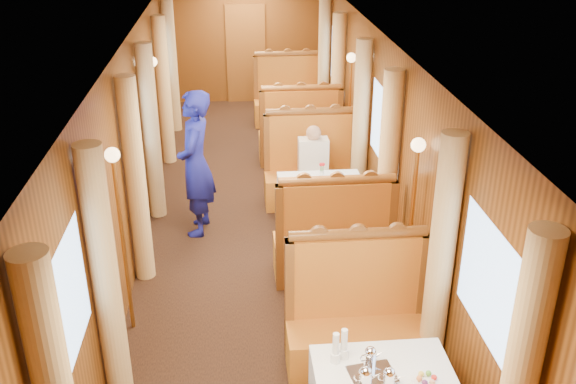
{
  "coord_description": "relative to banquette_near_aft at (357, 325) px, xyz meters",
  "views": [
    {
      "loc": [
        -0.31,
        -7.21,
        4.01
      ],
      "look_at": [
        0.26,
        -0.9,
        1.05
      ],
      "focal_mm": 40.0,
      "sensor_mm": 36.0,
      "label": 1
    }
  ],
  "objects": [
    {
      "name": "fruit_plate",
      "position": [
        0.28,
        -1.15,
        0.35
      ],
      "size": [
        0.22,
        0.22,
        0.05
      ],
      "rotation": [
        0.0,
        0.0,
        -0.38
      ],
      "color": "white",
      "rests_on": "table_near"
    },
    {
      "name": "doorway_far",
      "position": [
        -0.75,
        8.46,
        0.58
      ],
      "size": [
        0.8,
        0.04,
        2.0
      ],
      "primitive_type": "cube",
      "color": "brown",
      "rests_on": "floor"
    },
    {
      "name": "sconce_right_fore",
      "position": [
        0.65,
        0.74,
        0.96
      ],
      "size": [
        0.14,
        0.14,
        1.95
      ],
      "color": "#BF8C3F",
      "rests_on": "floor"
    },
    {
      "name": "ceiling",
      "position": [
        -0.75,
        2.49,
        2.08
      ],
      "size": [
        3.0,
        12.0,
        0.01
      ],
      "primitive_type": null,
      "rotation": [
        3.14,
        0.0,
        0.0
      ],
      "color": "silver",
      "rests_on": "wall_left"
    },
    {
      "name": "sconce_left_aft",
      "position": [
        -2.15,
        4.24,
        0.96
      ],
      "size": [
        0.14,
        0.14,
        1.95
      ],
      "color": "#BF8C3F",
      "rests_on": "floor"
    },
    {
      "name": "teapot_right",
      "position": [
        -0.0,
        -1.17,
        0.39
      ],
      "size": [
        0.17,
        0.14,
        0.12
      ],
      "primitive_type": null,
      "rotation": [
        0.0,
        0.0,
        -0.24
      ],
      "color": "silver",
      "rests_on": "tea_tray"
    },
    {
      "name": "banquette_far_fwd",
      "position": [
        0.0,
        4.97,
        0.0
      ],
      "size": [
        1.3,
        0.55,
        1.34
      ],
      "color": "#A74012",
      "rests_on": "floor"
    },
    {
      "name": "window_left_near",
      "position": [
        -2.24,
        -1.01,
        1.03
      ],
      "size": [
        0.01,
        1.2,
        0.9
      ],
      "primitive_type": null,
      "rotation": [
        1.57,
        0.0,
        1.57
      ],
      "color": "#87ADDD",
      "rests_on": "wall_left"
    },
    {
      "name": "window_left_far",
      "position": [
        -2.24,
        5.99,
        1.03
      ],
      "size": [
        0.01,
        1.2,
        0.9
      ],
      "primitive_type": null,
      "rotation": [
        1.57,
        0.0,
        1.57
      ],
      "color": "#87ADDD",
      "rests_on": "wall_left"
    },
    {
      "name": "cup_outboard",
      "position": [
        -0.28,
        -0.83,
        0.43
      ],
      "size": [
        0.08,
        0.08,
        0.26
      ],
      "rotation": [
        0.0,
        0.0,
        0.12
      ],
      "color": "white",
      "rests_on": "table_near"
    },
    {
      "name": "wall_right",
      "position": [
        0.75,
        2.49,
        0.83
      ],
      "size": [
        0.01,
        12.0,
        2.5
      ],
      "primitive_type": null,
      "rotation": [
        1.57,
        0.0,
        -1.57
      ],
      "color": "brown",
      "rests_on": "floor"
    },
    {
      "name": "cup_inboard",
      "position": [
        -0.35,
        -0.88,
        0.43
      ],
      "size": [
        0.08,
        0.08,
        0.26
      ],
      "rotation": [
        0.0,
        0.0,
        -0.09
      ],
      "color": "white",
      "rests_on": "table_near"
    },
    {
      "name": "rose_vase_far",
      "position": [
        -0.03,
        5.98,
        0.5
      ],
      "size": [
        0.06,
        0.06,
        0.36
      ],
      "rotation": [
        0.0,
        0.0,
        0.42
      ],
      "color": "silver",
      "rests_on": "table_far"
    },
    {
      "name": "banquette_mid_aft",
      "position": [
        0.0,
        3.5,
        0.0
      ],
      "size": [
        1.3,
        0.55,
        1.34
      ],
      "color": "#A74012",
      "rests_on": "floor"
    },
    {
      "name": "curtain_left_mid_b",
      "position": [
        -2.13,
        3.27,
        0.75
      ],
      "size": [
        0.22,
        0.22,
        2.35
      ],
      "primitive_type": "cylinder",
      "color": "#DCB371",
      "rests_on": "floor"
    },
    {
      "name": "teapot_left",
      "position": [
        -0.17,
        -1.15,
        0.39
      ],
      "size": [
        0.16,
        0.12,
        0.13
      ],
      "primitive_type": null,
      "rotation": [
        0.0,
        0.0,
        -0.04
      ],
      "color": "silver",
      "rests_on": "tea_tray"
    },
    {
      "name": "passenger",
      "position": [
        -0.0,
        3.24,
        0.32
      ],
      "size": [
        0.4,
        0.44,
        0.76
      ],
      "color": "beige",
      "rests_on": "banquette_mid_aft"
    },
    {
      "name": "table_mid",
      "position": [
        0.0,
        2.49,
        -0.05
      ],
      "size": [
        1.05,
        0.72,
        0.75
      ],
      "primitive_type": "cube",
      "color": "white",
      "rests_on": "floor"
    },
    {
      "name": "wall_left",
      "position": [
        -2.25,
        2.49,
        0.83
      ],
      "size": [
        0.01,
        12.0,
        2.5
      ],
      "primitive_type": null,
      "rotation": [
        1.57,
        0.0,
        1.57
      ],
      "color": "brown",
      "rests_on": "floor"
    },
    {
      "name": "sconce_right_aft",
      "position": [
        0.65,
        4.24,
        0.96
      ],
      "size": [
        0.14,
        0.14,
        1.95
      ],
      "color": "#BF8C3F",
      "rests_on": "floor"
    },
    {
      "name": "banquette_far_aft",
      "position": [
        0.0,
        7.0,
        0.0
      ],
      "size": [
        1.3,
        0.55,
        1.34
      ],
      "color": "#A74012",
      "rests_on": "floor"
    },
    {
      "name": "teapot_back",
      "position": [
        -0.09,
        -0.93,
        0.39
      ],
      "size": [
        0.17,
        0.14,
        0.12
      ],
      "primitive_type": null,
      "rotation": [
        0.0,
        0.0,
        0.18
      ],
      "color": "silver",
      "rests_on": "tea_tray"
    },
    {
      "name": "steward",
      "position": [
        -1.55,
        2.75,
        0.52
      ],
      "size": [
        0.53,
        0.73,
        1.88
      ],
      "primitive_type": "imported",
      "rotation": [
        0.0,
        0.0,
        -1.69
      ],
      "color": "navy",
      "rests_on": "floor"
    },
    {
      "name": "curtain_left_mid_a",
      "position": [
        -2.13,
        1.71,
        0.75
      ],
      "size": [
        0.22,
        0.22,
        2.35
      ],
      "primitive_type": "cylinder",
      "color": "#DCB371",
      "rests_on": "floor"
    },
    {
      "name": "table_far",
      "position": [
        0.0,
        5.99,
        -0.05
      ],
      "size": [
        1.05,
        0.72,
        0.75
      ],
      "primitive_type": "cube",
      "color": "white",
      "rests_on": "floor"
    },
    {
      "name": "curtain_left_near_b",
      "position": [
        -2.13,
        -0.23,
        0.75
      ],
      "size": [
        0.22,
        0.22,
        2.35
      ],
      "primitive_type": "cylinder",
      "color": "#DCB371",
      "rests_on": "floor"
    },
    {
      "name": "banquette_mid_fwd",
      "position": [
        0.0,
        1.47,
        0.0
      ],
      "size": [
        1.3,
        0.55,
        1.34
      ],
      "color": "#A74012",
      "rests_on": "floor"
    },
    {
      "name": "curtain_right_mid_b",
      "position": [
        0.63,
        3.27,
        0.75
      ],
      "size": [
        0.22,
        0.22,
        2.35
      ],
      "primitive_type": "cylinder",
      "color": "#DCB371",
      "rests_on": "floor"
    },
    {
      "name": "banquette_near_aft",
      "position": [
        0.0,
        0.0,
        0.0
      ],
      "size": [
        1.3,
        0.55,
        1.34
      ],
      "color": "#A74012",
      "rests_on": "floor"
    },
    {
      "name": "curtain_right_far_a",
      "position": [
        0.63,
        5.21,
        0.75
      ],
      "size": [
        0.22,
        0.22,
        2.35
      ],
      "primitive_type": "cylinder",
      "color": "#DCB371",
      "rests_on": "floor"
    },
    {
      "name": "sconce_left_fore",
      "position": [
        -2.15,
        0.74,
        0.96
      ],
      "size": [
        0.14,
        0.14,
        1.95
      ],
      "color": "#BF8C3F",
      "rests_on": "floor"
    },
    {
      "name": "window_right_mid",
      "position": [
        0.74,
        2.49,
        1.03
      ],
      "size": [
        0.01,
        1.2,
        0.9
      ],
      "primitive_type": null,
      "rotation": [
        1.57,
        0.0,
        -1.57
      ],
      "color": "#87ADDD",
      "rests_on": "wall_right"
    },
    {
      "name": "curtain_right_far_b",
      "position": [
        0.63,
        6.77,
        0.75
      ],
      "size": [
        0.22,
        0.22,
        2.35
      ],
      "primitive_type": "cylinder",
      "color": "#DCB371",
      "rests_on": "floor"
    },
    {
      "name": "window_right_near",
      "position": [
        0.74,
        -1.01,
        1.03
      ],
      "size": [
        0.01,
        1.2,
        0.9
      ],
      "primitive_type": null,
      "rotation": [
        1.57,
        0.0,
        -1.57
      ],
      "color": "#87ADDD",
      "rests_on": "wall_right"
    },
    {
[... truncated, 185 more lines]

